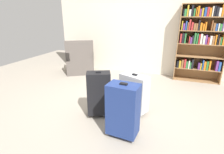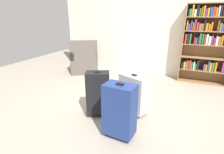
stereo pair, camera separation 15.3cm
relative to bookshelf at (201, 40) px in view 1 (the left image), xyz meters
The scene contains 8 objects.
ground_plane 2.62m from the bookshelf, 123.97° to the right, with size 8.40×8.40×0.00m, color #9E9384.
back_wall 1.41m from the bookshelf, behind, with size 4.80×0.10×2.60m, color beige.
bookshelf is the anchor object (origin of this frame).
armchair 3.04m from the bookshelf, behind, with size 0.96×0.96×0.90m.
mug 2.57m from the bookshelf, behind, with size 0.12×0.08×0.10m.
suitcase_black 2.80m from the bookshelf, 124.16° to the right, with size 0.40×0.33×0.73m.
suitcase_navy_blue 2.88m from the bookshelf, 111.94° to the right, with size 0.40×0.28×0.74m.
suitcase_silver 2.33m from the bookshelf, 118.36° to the right, with size 0.50×0.38×0.65m.
Camera 1 is at (0.84, -2.46, 1.49)m, focal length 28.22 mm.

